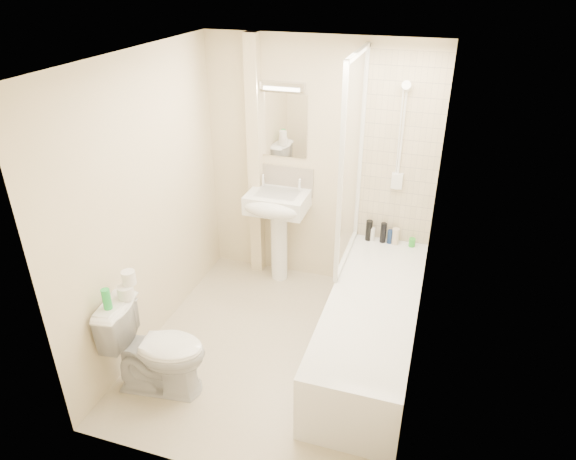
% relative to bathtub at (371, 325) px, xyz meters
% --- Properties ---
extents(floor, '(2.50, 2.50, 0.00)m').
position_rel_bathtub_xyz_m(floor, '(-0.75, -0.20, -0.29)').
color(floor, beige).
rests_on(floor, ground).
extents(wall_back, '(2.20, 0.02, 2.40)m').
position_rel_bathtub_xyz_m(wall_back, '(-0.75, 1.05, 0.91)').
color(wall_back, beige).
rests_on(wall_back, ground).
extents(wall_left, '(0.02, 2.50, 2.40)m').
position_rel_bathtub_xyz_m(wall_left, '(-1.85, -0.20, 0.91)').
color(wall_left, beige).
rests_on(wall_left, ground).
extents(wall_right, '(0.02, 2.50, 2.40)m').
position_rel_bathtub_xyz_m(wall_right, '(0.35, -0.20, 0.91)').
color(wall_right, beige).
rests_on(wall_right, ground).
extents(ceiling, '(2.20, 2.50, 0.02)m').
position_rel_bathtub_xyz_m(ceiling, '(-0.75, -0.20, 2.11)').
color(ceiling, white).
rests_on(ceiling, wall_back).
extents(tile_back, '(0.70, 0.01, 1.75)m').
position_rel_bathtub_xyz_m(tile_back, '(0.00, 1.04, 1.14)').
color(tile_back, beige).
rests_on(tile_back, wall_back).
extents(tile_right, '(0.01, 2.10, 1.75)m').
position_rel_bathtub_xyz_m(tile_right, '(0.34, 0.00, 1.14)').
color(tile_right, beige).
rests_on(tile_right, wall_right).
extents(pipe_boxing, '(0.12, 0.12, 2.40)m').
position_rel_bathtub_xyz_m(pipe_boxing, '(-1.37, 0.99, 0.91)').
color(pipe_boxing, beige).
rests_on(pipe_boxing, ground).
extents(splashback, '(0.60, 0.02, 0.30)m').
position_rel_bathtub_xyz_m(splashback, '(-1.09, 1.04, 0.74)').
color(splashback, beige).
rests_on(splashback, wall_back).
extents(mirror, '(0.46, 0.01, 0.60)m').
position_rel_bathtub_xyz_m(mirror, '(-1.09, 1.04, 1.29)').
color(mirror, white).
rests_on(mirror, wall_back).
extents(strip_light, '(0.42, 0.07, 0.07)m').
position_rel_bathtub_xyz_m(strip_light, '(-1.09, 1.02, 1.66)').
color(strip_light, silver).
rests_on(strip_light, wall_back).
extents(bathtub, '(0.70, 2.10, 0.55)m').
position_rel_bathtub_xyz_m(bathtub, '(0.00, 0.00, 0.00)').
color(bathtub, white).
rests_on(bathtub, ground).
extents(shower_screen, '(0.04, 0.92, 1.80)m').
position_rel_bathtub_xyz_m(shower_screen, '(-0.35, 0.60, 1.16)').
color(shower_screen, white).
rests_on(shower_screen, bathtub).
extents(shower_fixture, '(0.10, 0.16, 0.99)m').
position_rel_bathtub_xyz_m(shower_fixture, '(-0.00, 0.99, 1.26)').
color(shower_fixture, white).
rests_on(shower_fixture, wall_back).
extents(pedestal_sink, '(0.57, 0.51, 1.11)m').
position_rel_bathtub_xyz_m(pedestal_sink, '(-1.09, 0.81, 0.49)').
color(pedestal_sink, white).
rests_on(pedestal_sink, ground).
extents(bottle_black_a, '(0.06, 0.06, 0.21)m').
position_rel_bathtub_xyz_m(bottle_black_a, '(-0.21, 0.96, 0.36)').
color(bottle_black_a, black).
rests_on(bottle_black_a, bathtub).
extents(bottle_white_a, '(0.05, 0.05, 0.13)m').
position_rel_bathtub_xyz_m(bottle_white_a, '(-0.18, 0.96, 0.33)').
color(bottle_white_a, white).
rests_on(bottle_white_a, bathtub).
extents(bottle_black_b, '(0.06, 0.06, 0.20)m').
position_rel_bathtub_xyz_m(bottle_black_b, '(-0.07, 0.96, 0.36)').
color(bottle_black_b, black).
rests_on(bottle_black_b, bathtub).
extents(bottle_blue, '(0.05, 0.05, 0.13)m').
position_rel_bathtub_xyz_m(bottle_blue, '(-0.01, 0.96, 0.33)').
color(bottle_blue, navy).
rests_on(bottle_blue, bathtub).
extents(bottle_cream, '(0.07, 0.07, 0.16)m').
position_rel_bathtub_xyz_m(bottle_cream, '(0.04, 0.96, 0.34)').
color(bottle_cream, beige).
rests_on(bottle_cream, bathtub).
extents(bottle_green, '(0.06, 0.06, 0.08)m').
position_rel_bathtub_xyz_m(bottle_green, '(0.20, 0.96, 0.30)').
color(bottle_green, green).
rests_on(bottle_green, bathtub).
extents(toilet, '(0.60, 0.84, 0.75)m').
position_rel_bathtub_xyz_m(toilet, '(-1.47, -0.88, 0.09)').
color(toilet, white).
rests_on(toilet, ground).
extents(toilet_roll_lower, '(0.12, 0.12, 0.09)m').
position_rel_bathtub_xyz_m(toilet_roll_lower, '(-1.70, -0.82, 0.51)').
color(toilet_roll_lower, white).
rests_on(toilet_roll_lower, toilet).
extents(toilet_roll_upper, '(0.10, 0.10, 0.11)m').
position_rel_bathtub_xyz_m(toilet_roll_upper, '(-1.69, -0.78, 0.61)').
color(toilet_roll_upper, white).
rests_on(toilet_roll_upper, toilet_roll_lower).
extents(green_bottle, '(0.06, 0.06, 0.16)m').
position_rel_bathtub_xyz_m(green_bottle, '(-1.75, -0.98, 0.54)').
color(green_bottle, green).
rests_on(green_bottle, toilet).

